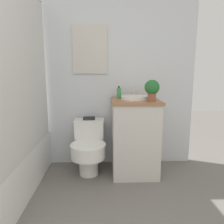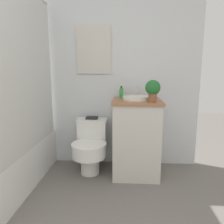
% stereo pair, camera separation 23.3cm
% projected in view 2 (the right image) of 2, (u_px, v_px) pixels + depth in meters
% --- Properties ---
extents(wall_back, '(3.01, 0.07, 2.50)m').
position_uv_depth(wall_back, '(79.00, 66.00, 2.74)').
color(wall_back, silver).
rests_on(wall_back, ground_plane).
extents(shower_area, '(0.68, 1.50, 1.98)m').
position_uv_depth(shower_area, '(1.00, 164.00, 2.21)').
color(shower_area, white).
rests_on(shower_area, ground_plane).
extents(toilet, '(0.40, 0.55, 0.62)m').
position_uv_depth(toilet, '(90.00, 145.00, 2.60)').
color(toilet, white).
rests_on(toilet, ground_plane).
extents(vanity, '(0.54, 0.56, 0.88)m').
position_uv_depth(vanity, '(136.00, 137.00, 2.53)').
color(vanity, beige).
rests_on(vanity, ground_plane).
extents(sink, '(0.32, 0.35, 0.13)m').
position_uv_depth(sink, '(137.00, 98.00, 2.47)').
color(sink, white).
rests_on(sink, vanity).
extents(soap_bottle, '(0.05, 0.05, 0.14)m').
position_uv_depth(soap_bottle, '(121.00, 93.00, 2.58)').
color(soap_bottle, green).
rests_on(soap_bottle, vanity).
extents(potted_plant, '(0.16, 0.16, 0.23)m').
position_uv_depth(potted_plant, '(153.00, 89.00, 2.27)').
color(potted_plant, brown).
rests_on(potted_plant, vanity).
extents(book_on_tank, '(0.14, 0.11, 0.02)m').
position_uv_depth(book_on_tank, '(92.00, 118.00, 2.68)').
color(book_on_tank, black).
rests_on(book_on_tank, toilet).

